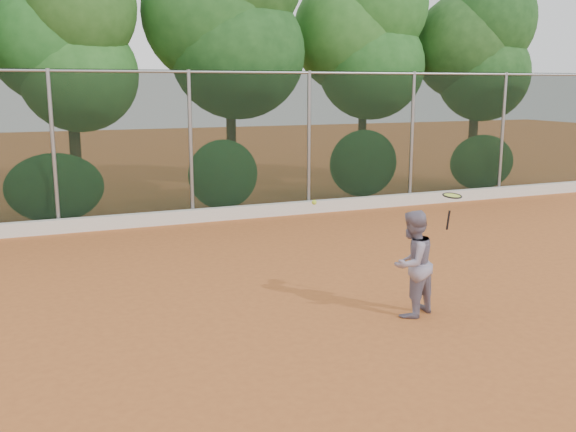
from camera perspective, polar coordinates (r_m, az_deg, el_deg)
name	(u,v)px	position (r m, az deg, el deg)	size (l,w,h in m)	color
ground	(315,318)	(8.97, 2.43, -9.04)	(80.00, 80.00, 0.00)	#B45F2A
concrete_curb	(195,216)	(15.17, -8.30, 0.02)	(24.00, 0.20, 0.30)	silver
tennis_player	(412,264)	(9.02, 10.96, -4.17)	(0.72, 0.56, 1.49)	gray
chainlink_fence	(191,142)	(15.10, -8.66, 6.51)	(24.09, 0.09, 3.50)	black
foliage_backdrop	(147,34)	(16.92, -12.43, 15.53)	(23.70, 3.63, 7.55)	#49341C
tennis_racket	(452,199)	(8.95, 14.35, 1.52)	(0.31, 0.31, 0.51)	black
tennis_ball_in_flight	(314,202)	(8.18, 2.34, 1.22)	(0.06, 0.06, 0.06)	#BEDF32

